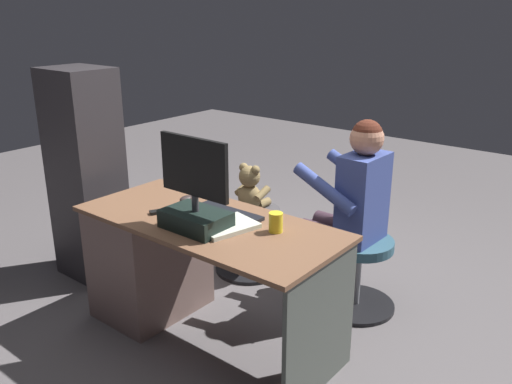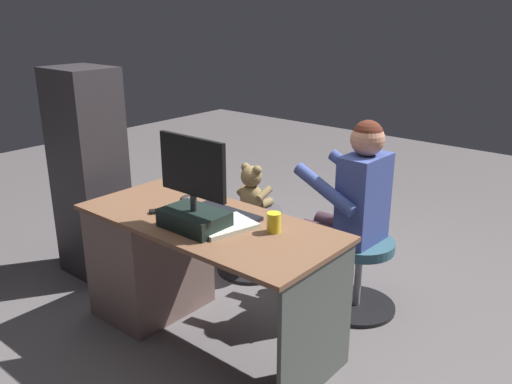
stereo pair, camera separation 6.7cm
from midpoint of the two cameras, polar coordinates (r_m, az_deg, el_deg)
ground_plane at (r=3.47m, az=-0.12°, el=-12.50°), size 10.00×10.00×0.00m
desk at (r=3.31m, az=-9.42°, el=-6.70°), size 1.51×0.67×0.73m
monitor at (r=2.75m, az=-5.94°, el=-1.09°), size 0.44×0.23×0.48m
keyboard at (r=2.96m, az=-2.55°, el=-2.25°), size 0.42×0.14×0.02m
computer_mouse at (r=3.18m, az=-6.77°, el=-0.66°), size 0.06×0.10×0.04m
cup at (r=2.73m, az=2.62°, el=-3.26°), size 0.07×0.07×0.10m
tv_remote at (r=3.04m, az=-9.23°, el=-1.94°), size 0.11×0.15×0.02m
notebook_binder at (r=2.79m, az=-2.67°, el=-3.63°), size 0.28×0.34×0.02m
office_chair_teddy at (r=3.84m, az=0.03°, el=-4.44°), size 0.50×0.50×0.47m
teddy_bear at (r=3.73m, az=0.14°, el=0.36°), size 0.23×0.23×0.33m
visitor_chair at (r=3.43m, az=11.40°, el=-7.91°), size 0.49×0.49×0.47m
person at (r=3.29m, az=10.66°, el=-0.73°), size 0.52×0.48×1.21m
equipment_rack at (r=3.85m, az=-16.80°, el=1.78°), size 0.44×0.36×1.45m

